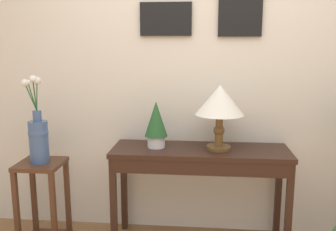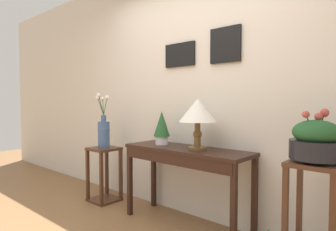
# 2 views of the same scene
# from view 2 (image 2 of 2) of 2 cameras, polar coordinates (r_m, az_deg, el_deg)

# --- Properties ---
(back_wall_with_art) EXTENTS (9.00, 0.13, 2.80)m
(back_wall_with_art) POSITION_cam_2_polar(r_m,az_deg,el_deg) (3.11, 6.45, 6.07)
(back_wall_with_art) COLOR beige
(back_wall_with_art) RESTS_ON ground
(console_table) EXTENTS (1.31, 0.43, 0.77)m
(console_table) POSITION_cam_2_polar(r_m,az_deg,el_deg) (2.87, 3.21, -8.37)
(console_table) COLOR black
(console_table) RESTS_ON ground
(table_lamp) EXTENTS (0.35, 0.35, 0.48)m
(table_lamp) POSITION_cam_2_polar(r_m,az_deg,el_deg) (2.76, 5.73, 0.60)
(table_lamp) COLOR brown
(table_lamp) RESTS_ON console_table
(potted_plant_on_console) EXTENTS (0.17, 0.17, 0.35)m
(potted_plant_on_console) POSITION_cam_2_polar(r_m,az_deg,el_deg) (3.07, -1.21, -2.12)
(potted_plant_on_console) COLOR silver
(potted_plant_on_console) RESTS_ON console_table
(pedestal_stand_left) EXTENTS (0.33, 0.33, 0.66)m
(pedestal_stand_left) POSITION_cam_2_polar(r_m,az_deg,el_deg) (3.75, -12.22, -11.04)
(pedestal_stand_left) COLOR #472819
(pedestal_stand_left) RESTS_ON ground
(flower_vase_tall_left) EXTENTS (0.17, 0.21, 0.66)m
(flower_vase_tall_left) POSITION_cam_2_polar(r_m,az_deg,el_deg) (3.66, -12.32, -2.80)
(flower_vase_tall_left) COLOR #3D5684
(flower_vase_tall_left) RESTS_ON pedestal_stand_left
(pedestal_stand_right) EXTENTS (0.33, 0.33, 0.82)m
(pedestal_stand_right) POSITION_cam_2_polar(r_m,az_deg,el_deg) (2.32, 26.37, -18.00)
(pedestal_stand_right) COLOR #472819
(pedestal_stand_right) RESTS_ON ground
(planter_bowl_wide_right) EXTENTS (0.33, 0.33, 0.35)m
(planter_bowl_wide_right) POSITION_cam_2_polar(r_m,az_deg,el_deg) (2.19, 26.67, -4.35)
(planter_bowl_wide_right) COLOR black
(planter_bowl_wide_right) RESTS_ON pedestal_stand_right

